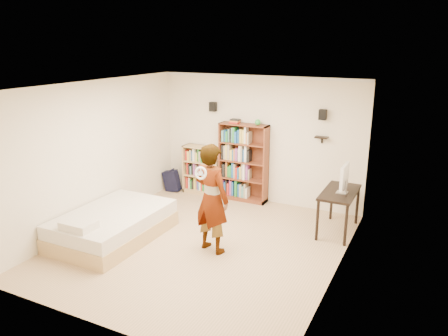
# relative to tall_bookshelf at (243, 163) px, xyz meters

# --- Properties ---
(ground) EXTENTS (4.50, 5.00, 0.01)m
(ground) POSITION_rel_tall_bookshelf_xyz_m (0.29, -2.34, -0.85)
(ground) COLOR tan
(ground) RESTS_ON ground
(room_shell) EXTENTS (4.52, 5.02, 2.71)m
(room_shell) POSITION_rel_tall_bookshelf_xyz_m (0.29, -2.34, 0.92)
(room_shell) COLOR silver
(room_shell) RESTS_ON ground
(crown_molding) EXTENTS (4.50, 5.00, 0.06)m
(crown_molding) POSITION_rel_tall_bookshelf_xyz_m (0.29, -2.34, 1.82)
(crown_molding) COLOR silver
(crown_molding) RESTS_ON room_shell
(speaker_left) EXTENTS (0.14, 0.12, 0.20)m
(speaker_left) POSITION_rel_tall_bookshelf_xyz_m (-0.76, 0.06, 1.15)
(speaker_left) COLOR black
(speaker_left) RESTS_ON room_shell
(speaker_right) EXTENTS (0.14, 0.12, 0.20)m
(speaker_right) POSITION_rel_tall_bookshelf_xyz_m (1.64, 0.06, 1.15)
(speaker_right) COLOR black
(speaker_right) RESTS_ON room_shell
(wall_shelf) EXTENTS (0.25, 0.16, 0.02)m
(wall_shelf) POSITION_rel_tall_bookshelf_xyz_m (1.64, 0.07, 0.70)
(wall_shelf) COLOR black
(wall_shelf) RESTS_ON room_shell
(tall_bookshelf) EXTENTS (1.07, 0.31, 1.69)m
(tall_bookshelf) POSITION_rel_tall_bookshelf_xyz_m (0.00, 0.00, 0.00)
(tall_bookshelf) COLOR brown
(tall_bookshelf) RESTS_ON ground
(low_bookshelf) EXTENTS (0.88, 0.33, 1.10)m
(low_bookshelf) POSITION_rel_tall_bookshelf_xyz_m (-1.01, -0.01, -0.30)
(low_bookshelf) COLOR tan
(low_bookshelf) RESTS_ON ground
(computer_desk) EXTENTS (0.57, 1.14, 0.78)m
(computer_desk) POSITION_rel_tall_bookshelf_xyz_m (2.23, -0.76, -0.46)
(computer_desk) COLOR black
(computer_desk) RESTS_ON ground
(imac) EXTENTS (0.18, 0.53, 0.52)m
(imac) POSITION_rel_tall_bookshelf_xyz_m (2.28, -0.84, 0.20)
(imac) COLOR silver
(imac) RESTS_ON computer_desk
(daybed) EXTENTS (1.37, 2.11, 0.62)m
(daybed) POSITION_rel_tall_bookshelf_xyz_m (-1.26, -2.81, -0.53)
(daybed) COLOR white
(daybed) RESTS_ON ground
(person) EXTENTS (0.76, 0.59, 1.83)m
(person) POSITION_rel_tall_bookshelf_xyz_m (0.52, -2.44, 0.07)
(person) COLOR black
(person) RESTS_ON ground
(wii_wheel) EXTENTS (0.21, 0.08, 0.21)m
(wii_wheel) POSITION_rel_tall_bookshelf_xyz_m (0.52, -2.78, 0.59)
(wii_wheel) COLOR silver
(wii_wheel) RESTS_ON person
(navy_bag) EXTENTS (0.39, 0.26, 0.50)m
(navy_bag) POSITION_rel_tall_bookshelf_xyz_m (-1.73, -0.20, -0.59)
(navy_bag) COLOR black
(navy_bag) RESTS_ON ground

